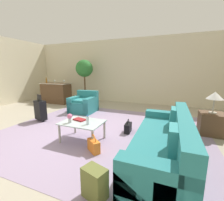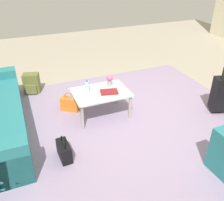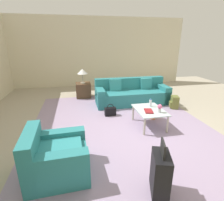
{
  "view_description": "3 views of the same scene",
  "coord_description": "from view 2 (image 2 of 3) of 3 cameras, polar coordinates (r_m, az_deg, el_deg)",
  "views": [
    {
      "loc": [
        2.2,
        -3.23,
        1.57
      ],
      "look_at": [
        0.92,
        -0.0,
        0.88
      ],
      "focal_mm": 24.0,
      "sensor_mm": 36.0,
      "label": 1
    },
    {
      "loc": [
        1.6,
        2.95,
        2.4
      ],
      "look_at": [
        0.44,
        0.1,
        0.62
      ],
      "focal_mm": 40.0,
      "sensor_mm": 36.0,
      "label": 2
    },
    {
      "loc": [
        -3.35,
        1.23,
        2.06
      ],
      "look_at": [
        0.45,
        0.45,
        0.73
      ],
      "focal_mm": 28.0,
      "sensor_mm": 36.0,
      "label": 3
    }
  ],
  "objects": [
    {
      "name": "water_bottle",
      "position": [
        4.13,
        -5.72,
        3.25
      ],
      "size": [
        0.06,
        0.06,
        0.2
      ],
      "color": "silver",
      "rests_on": "coffee_table"
    },
    {
      "name": "handbag_orange",
      "position": [
        4.48,
        -9.6,
        -0.76
      ],
      "size": [
        0.34,
        0.3,
        0.36
      ],
      "color": "orange",
      "rests_on": "ground"
    },
    {
      "name": "coffee_table_book",
      "position": [
        4.11,
        -0.66,
        1.99
      ],
      "size": [
        0.32,
        0.24,
        0.03
      ],
      "primitive_type": "cube",
      "rotation": [
        0.0,
        0.0,
        -0.22
      ],
      "color": "maroon",
      "rests_on": "coffee_table"
    },
    {
      "name": "flower_vase",
      "position": [
        4.28,
        -0.55,
        4.85
      ],
      "size": [
        0.11,
        0.11,
        0.21
      ],
      "color": "#B2B7BC",
      "rests_on": "coffee_table"
    },
    {
      "name": "area_rug",
      "position": [
        3.79,
        -1.68,
        -9.16
      ],
      "size": [
        5.2,
        4.4,
        0.01
      ],
      "primitive_type": "cube",
      "color": "#9984A3",
      "rests_on": "ground"
    },
    {
      "name": "coffee_table",
      "position": [
        4.17,
        -2.59,
        1.25
      ],
      "size": [
        0.92,
        0.67,
        0.45
      ],
      "color": "silver",
      "rests_on": "ground"
    },
    {
      "name": "ground_plane",
      "position": [
        4.13,
        5.17,
        -5.55
      ],
      "size": [
        12.0,
        12.0,
        0.0
      ],
      "primitive_type": "plane",
      "color": "#A89E89"
    },
    {
      "name": "backpack_olive",
      "position": [
        5.23,
        -17.88,
        3.68
      ],
      "size": [
        0.35,
        0.31,
        0.4
      ],
      "color": "olive",
      "rests_on": "ground"
    },
    {
      "name": "suitcase_black",
      "position": [
        4.69,
        24.28,
        1.47
      ],
      "size": [
        0.45,
        0.33,
        0.85
      ],
      "color": "black",
      "rests_on": "ground"
    },
    {
      "name": "handbag_black",
      "position": [
        3.49,
        -10.89,
        -11.18
      ],
      "size": [
        0.16,
        0.33,
        0.36
      ],
      "color": "black",
      "rests_on": "ground"
    }
  ]
}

